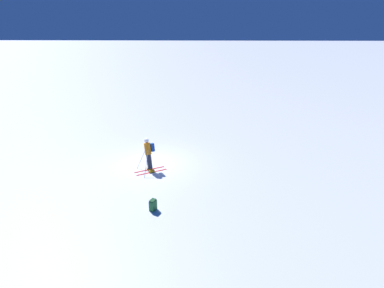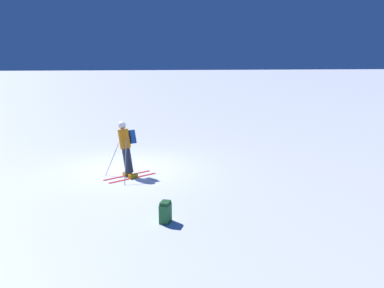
% 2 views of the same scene
% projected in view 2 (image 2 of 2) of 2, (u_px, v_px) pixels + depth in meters
% --- Properties ---
extents(ground_plane, '(300.00, 300.00, 0.00)m').
position_uv_depth(ground_plane, '(129.00, 169.00, 12.88)').
color(ground_plane, white).
extents(skier, '(1.43, 1.69, 1.79)m').
position_uv_depth(skier, '(126.00, 145.00, 11.96)').
color(skier, red).
rests_on(skier, ground).
extents(spare_backpack, '(0.36, 0.33, 0.50)m').
position_uv_depth(spare_backpack, '(165.00, 212.00, 8.54)').
color(spare_backpack, '#236633').
rests_on(spare_backpack, ground).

